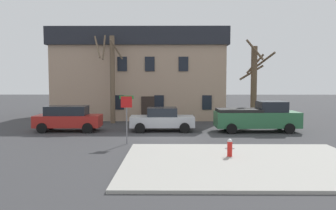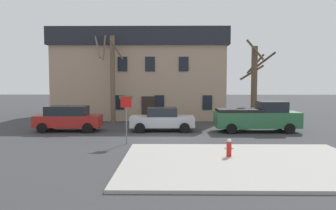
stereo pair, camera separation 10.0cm
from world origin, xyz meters
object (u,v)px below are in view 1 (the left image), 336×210
(pickup_truck_green, at_px, (257,117))
(car_red_wagon, at_px, (68,118))
(fire_hydrant, at_px, (230,147))
(street_sign_pole, at_px, (127,110))
(tree_bare_near, at_px, (112,76))
(building_main, at_px, (142,74))
(car_silver_sedan, at_px, (162,119))
(tree_bare_mid, at_px, (254,82))

(pickup_truck_green, bearing_deg, car_red_wagon, 179.66)
(fire_hydrant, relative_size, street_sign_pole, 0.30)
(tree_bare_near, xyz_separation_m, street_sign_pole, (2.34, -9.03, -1.92))
(building_main, bearing_deg, car_red_wagon, -112.58)
(building_main, bearing_deg, street_sign_pole, -88.44)
(fire_hydrant, height_order, street_sign_pole, street_sign_pole)
(tree_bare_near, xyz_separation_m, car_silver_sedan, (4.15, -4.27, -2.96))
(building_main, relative_size, tree_bare_mid, 2.31)
(tree_bare_near, distance_m, car_silver_sedan, 6.65)
(pickup_truck_green, relative_size, fire_hydrant, 7.21)
(tree_bare_near, bearing_deg, car_silver_sedan, -45.80)
(building_main, bearing_deg, fire_hydrant, -73.46)
(car_red_wagon, bearing_deg, car_silver_sedan, 1.32)
(tree_bare_mid, bearing_deg, car_red_wagon, -162.00)
(pickup_truck_green, xyz_separation_m, street_sign_pole, (-8.23, -4.54, 0.86))
(car_silver_sedan, xyz_separation_m, pickup_truck_green, (6.42, -0.22, 0.18))
(building_main, bearing_deg, car_silver_sedan, -77.43)
(building_main, xyz_separation_m, street_sign_pole, (0.40, -14.67, -2.16))
(pickup_truck_green, bearing_deg, fire_hydrant, -111.95)
(car_red_wagon, xyz_separation_m, street_sign_pole, (4.58, -4.61, 0.95))
(building_main, distance_m, car_red_wagon, 11.32)
(fire_hydrant, bearing_deg, car_red_wagon, 139.75)
(tree_bare_mid, height_order, pickup_truck_green, tree_bare_mid)
(tree_bare_near, xyz_separation_m, pickup_truck_green, (10.57, -4.49, -2.78))
(car_silver_sedan, xyz_separation_m, fire_hydrant, (3.18, -8.25, -0.29))
(tree_bare_mid, relative_size, fire_hydrant, 8.53)
(pickup_truck_green, bearing_deg, tree_bare_near, 156.98)
(car_red_wagon, distance_m, car_silver_sedan, 6.39)
(street_sign_pole, bearing_deg, tree_bare_near, 104.55)
(car_red_wagon, bearing_deg, tree_bare_near, 63.13)
(building_main, xyz_separation_m, tree_bare_near, (-1.94, -5.64, -0.24))
(car_silver_sedan, distance_m, street_sign_pole, 5.20)
(tree_bare_mid, distance_m, fire_hydrant, 13.48)
(building_main, bearing_deg, tree_bare_mid, -30.74)
(tree_bare_near, bearing_deg, pickup_truck_green, -23.02)
(tree_bare_mid, relative_size, car_silver_sedan, 1.52)
(car_silver_sedan, relative_size, street_sign_pole, 1.66)
(building_main, distance_m, street_sign_pole, 14.83)
(tree_bare_mid, bearing_deg, tree_bare_near, -179.92)
(car_red_wagon, bearing_deg, pickup_truck_green, -0.34)
(street_sign_pole, bearing_deg, car_silver_sedan, 69.19)
(car_silver_sedan, bearing_deg, car_red_wagon, -178.68)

